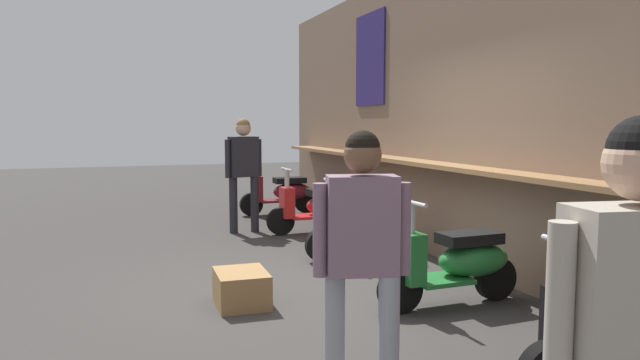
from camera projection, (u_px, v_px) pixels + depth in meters
name	position (u px, v px, depth m)	size (l,w,h in m)	color
ground_plane	(309.00, 289.00, 5.76)	(34.96, 34.96, 0.00)	#383533
market_stall_facade	(489.00, 107.00, 6.25)	(12.49, 0.61, 3.59)	#7F6651
scooter_maroon	(283.00, 192.00, 10.42)	(0.46, 1.40, 0.97)	maroon
scooter_red	(318.00, 206.00, 8.68)	(0.46, 1.40, 0.97)	red
scooter_orange	(369.00, 227.00, 6.99)	(0.48, 1.40, 0.97)	orange
scooter_green	(458.00, 262.00, 5.22)	(0.46, 1.40, 0.97)	#237533
scooter_black	(635.00, 334.00, 3.47)	(0.48, 1.40, 0.97)	black
shopper_with_handbag	(629.00, 336.00, 1.73)	(0.30, 0.66, 1.65)	slate
shopper_browsing	(362.00, 242.00, 3.28)	(0.30, 0.54, 1.59)	#999EA8
shopper_passing	(244.00, 162.00, 8.62)	(0.28, 0.57, 1.68)	#232328
merchandise_crate	(241.00, 288.00, 5.24)	(0.56, 0.44, 0.31)	olive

